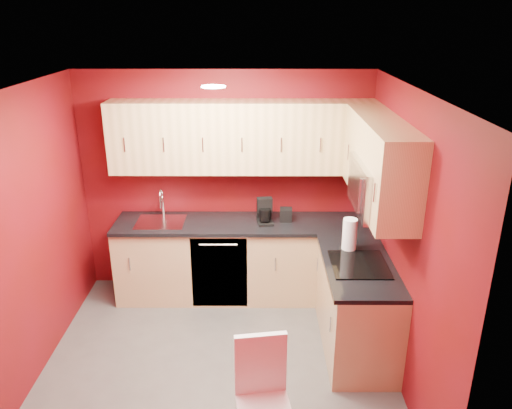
{
  "coord_description": "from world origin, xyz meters",
  "views": [
    {
      "loc": [
        0.36,
        -3.82,
        3.05
      ],
      "look_at": [
        0.35,
        0.55,
        1.36
      ],
      "focal_mm": 35.0,
      "sensor_mm": 36.0,
      "label": 1
    }
  ],
  "objects_px": {
    "microwave": "(379,187)",
    "paper_towel": "(350,235)",
    "coffee_maker": "(265,212)",
    "napkin_holder": "(286,215)",
    "sink": "(161,218)",
    "dining_chair": "(264,405)"
  },
  "relations": [
    {
      "from": "microwave",
      "to": "paper_towel",
      "type": "distance_m",
      "value": 0.69
    },
    {
      "from": "microwave",
      "to": "paper_towel",
      "type": "bearing_deg",
      "value": 116.63
    },
    {
      "from": "microwave",
      "to": "coffee_maker",
      "type": "height_order",
      "value": "microwave"
    },
    {
      "from": "napkin_holder",
      "to": "paper_towel",
      "type": "relative_size",
      "value": 0.44
    },
    {
      "from": "napkin_holder",
      "to": "coffee_maker",
      "type": "bearing_deg",
      "value": -161.69
    },
    {
      "from": "sink",
      "to": "coffee_maker",
      "type": "bearing_deg",
      "value": -2.35
    },
    {
      "from": "coffee_maker",
      "to": "dining_chair",
      "type": "height_order",
      "value": "coffee_maker"
    },
    {
      "from": "microwave",
      "to": "napkin_holder",
      "type": "bearing_deg",
      "value": 125.01
    },
    {
      "from": "microwave",
      "to": "napkin_holder",
      "type": "height_order",
      "value": "microwave"
    },
    {
      "from": "paper_towel",
      "to": "microwave",
      "type": "bearing_deg",
      "value": -63.37
    },
    {
      "from": "microwave",
      "to": "napkin_holder",
      "type": "distance_m",
      "value": 1.43
    },
    {
      "from": "coffee_maker",
      "to": "paper_towel",
      "type": "height_order",
      "value": "paper_towel"
    },
    {
      "from": "microwave",
      "to": "paper_towel",
      "type": "relative_size",
      "value": 2.39
    },
    {
      "from": "paper_towel",
      "to": "napkin_holder",
      "type": "bearing_deg",
      "value": 128.19
    },
    {
      "from": "napkin_holder",
      "to": "paper_towel",
      "type": "distance_m",
      "value": 0.92
    },
    {
      "from": "sink",
      "to": "dining_chair",
      "type": "distance_m",
      "value": 2.56
    },
    {
      "from": "microwave",
      "to": "sink",
      "type": "height_order",
      "value": "microwave"
    },
    {
      "from": "sink",
      "to": "dining_chair",
      "type": "relative_size",
      "value": 0.56
    },
    {
      "from": "sink",
      "to": "microwave",
      "type": "bearing_deg",
      "value": -25.6
    },
    {
      "from": "paper_towel",
      "to": "dining_chair",
      "type": "distance_m",
      "value": 1.87
    },
    {
      "from": "microwave",
      "to": "dining_chair",
      "type": "distance_m",
      "value": 1.99
    },
    {
      "from": "sink",
      "to": "napkin_holder",
      "type": "xyz_separation_m",
      "value": [
        1.37,
        0.03,
        0.04
      ]
    }
  ]
}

